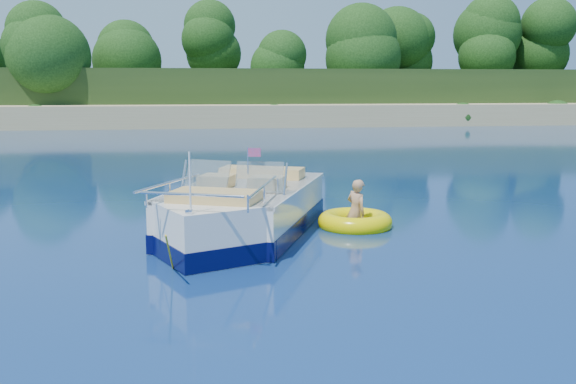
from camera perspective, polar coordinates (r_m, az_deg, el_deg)
The scene contains 6 objects.
ground at distance 9.79m, azimuth 16.29°, elevation -7.78°, with size 160.00×160.00×0.00m, color #0A234A.
shoreline at distance 72.39m, azimuth -5.11°, elevation 7.98°, with size 170.00×59.00×6.00m.
treeline at distance 49.73m, azimuth -3.65°, elevation 12.59°, with size 150.00×7.12×8.19m.
motorboat at distance 12.18m, azimuth -4.29°, elevation -2.07°, with size 3.71×5.98×2.10m.
tow_tube at distance 13.08m, azimuth 5.98°, elevation -2.65°, with size 1.98×1.98×0.40m.
boy at distance 13.11m, azimuth 5.95°, elevation -3.09°, with size 0.49×0.32×1.35m, color tan.
Camera 1 is at (-3.97, -8.48, 2.84)m, focal length 40.00 mm.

